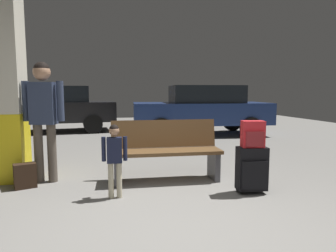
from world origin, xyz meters
TOP-DOWN VIEW (x-y plane):
  - ground_plane at (0.00, 4.00)m, footprint 18.00×18.00m
  - structural_pillar at (-2.13, 2.12)m, footprint 0.57×0.57m
  - bench at (0.20, 1.65)m, footprint 1.62×0.58m
  - suitcase at (1.17, 0.83)m, footprint 0.40×0.26m
  - backpack_bright at (1.17, 0.83)m, footprint 0.30×0.23m
  - child at (-0.57, 1.01)m, footprint 0.31×0.19m
  - adult at (-1.54, 1.91)m, footprint 0.58×0.27m
  - backpack_dark_floor at (-1.77, 1.66)m, footprint 0.32×0.27m
  - parked_car_near at (2.23, 6.21)m, footprint 4.22×2.05m
  - parked_car_far at (-2.41, 7.83)m, footprint 4.25×2.11m

SIDE VIEW (x-z plane):
  - ground_plane at x=0.00m, z-range -0.10..0.00m
  - backpack_dark_floor at x=-1.77m, z-range 0.00..0.34m
  - suitcase at x=1.17m, z-range 0.02..0.62m
  - bench at x=0.20m, z-range 0.00..0.88m
  - child at x=-0.57m, z-range 0.11..1.02m
  - backpack_bright at x=1.17m, z-range 0.60..0.94m
  - parked_car_near at x=2.23m, z-range 0.05..1.56m
  - parked_car_far at x=-2.41m, z-range 0.05..1.56m
  - adult at x=-1.54m, z-range 0.20..1.94m
  - structural_pillar at x=-2.13m, z-range -0.01..2.98m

